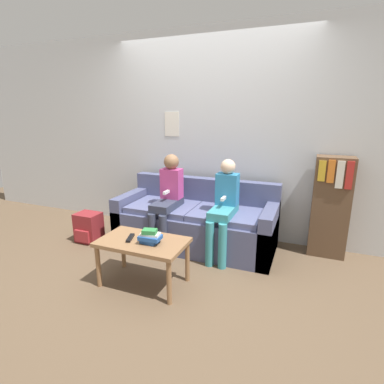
{
  "coord_description": "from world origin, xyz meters",
  "views": [
    {
      "loc": [
        1.24,
        -2.71,
        1.59
      ],
      "look_at": [
        0.0,
        0.37,
        0.7
      ],
      "focal_mm": 28.0,
      "sensor_mm": 36.0,
      "label": 1
    }
  ],
  "objects": [
    {
      "name": "ground_plane",
      "position": [
        0.0,
        0.0,
        0.0
      ],
      "size": [
        10.0,
        10.0,
        0.0
      ],
      "primitive_type": "plane",
      "color": "brown"
    },
    {
      "name": "person_left",
      "position": [
        -0.29,
        0.32,
        0.63
      ],
      "size": [
        0.24,
        0.54,
        1.12
      ],
      "color": "#33384C",
      "rests_on": "ground_plane"
    },
    {
      "name": "book_stack",
      "position": [
        -0.04,
        -0.54,
        0.51
      ],
      "size": [
        0.2,
        0.15,
        0.14
      ],
      "color": "#23519E",
      "rests_on": "coffee_table"
    },
    {
      "name": "couch",
      "position": [
        0.0,
        0.5,
        0.28
      ],
      "size": [
        1.9,
        0.78,
        0.78
      ],
      "color": "#4C5175",
      "rests_on": "ground_plane"
    },
    {
      "name": "backpack",
      "position": [
        -1.3,
        0.09,
        0.18
      ],
      "size": [
        0.3,
        0.27,
        0.37
      ],
      "color": "maroon",
      "rests_on": "ground_plane"
    },
    {
      "name": "tv_remote",
      "position": [
        -0.26,
        -0.53,
        0.46
      ],
      "size": [
        0.09,
        0.17,
        0.02
      ],
      "rotation": [
        0.0,
        0.0,
        0.32
      ],
      "color": "black",
      "rests_on": "coffee_table"
    },
    {
      "name": "coffee_table",
      "position": [
        -0.14,
        -0.51,
        0.39
      ],
      "size": [
        0.81,
        0.48,
        0.45
      ],
      "color": "#8E6642",
      "rests_on": "ground_plane"
    },
    {
      "name": "bookshelf",
      "position": [
        1.49,
        0.82,
        0.57
      ],
      "size": [
        0.39,
        0.27,
        1.13
      ],
      "color": "brown",
      "rests_on": "ground_plane"
    },
    {
      "name": "person_right",
      "position": [
        0.4,
        0.32,
        0.62
      ],
      "size": [
        0.24,
        0.54,
        1.1
      ],
      "color": "teal",
      "rests_on": "ground_plane"
    },
    {
      "name": "wall_back",
      "position": [
        -0.0,
        0.99,
        1.3
      ],
      "size": [
        8.0,
        0.06,
        2.6
      ],
      "color": "silver",
      "rests_on": "ground_plane"
    }
  ]
}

